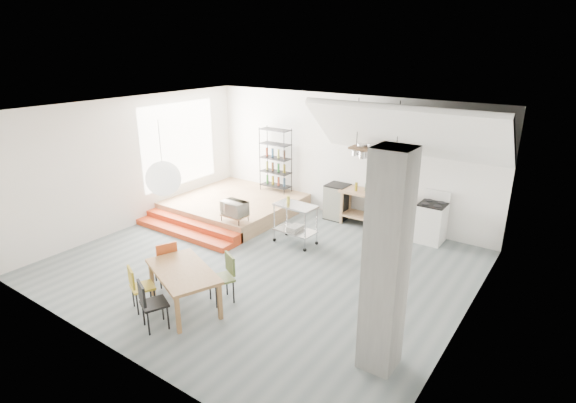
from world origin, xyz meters
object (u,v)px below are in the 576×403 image
Objects in this scene: stove at (431,222)px; rolling_cart at (295,218)px; mini_fridge at (337,202)px; dining_table at (183,274)px.

stove is 3.15m from rolling_cart.
stove is 2.50m from mini_fridge.
mini_fridge is (0.11, 5.25, -0.18)m from dining_table.
rolling_cart is at bearing -90.48° from mini_fridge.
dining_table is 3.32m from rolling_cart.
stove is 1.19× the size of rolling_cart.
stove is 0.68× the size of dining_table.
dining_table is 1.75× the size of rolling_cart.
dining_table is at bearing -91.22° from mini_fridge.
dining_table is at bearing -88.43° from rolling_cart.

